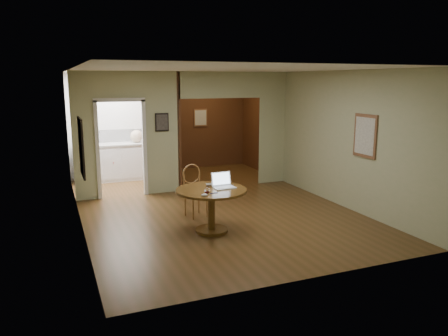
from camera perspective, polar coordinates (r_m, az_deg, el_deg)
name	(u,v)px	position (r m, az deg, el deg)	size (l,w,h in m)	color
floor	(230,222)	(7.93, 0.84, -7.03)	(5.00, 5.00, 0.00)	#493115
room_shell	(161,133)	(10.40, -8.19, 4.55)	(5.20, 7.50, 5.00)	white
dining_table	(211,200)	(7.28, -1.66, -4.23)	(1.18, 1.18, 0.74)	brown
chair	(194,188)	(8.15, -3.91, -2.56)	(0.49, 0.49, 0.98)	#996136
open_laptop	(223,183)	(7.34, -0.16, -2.03)	(0.36, 0.32, 0.25)	white
closed_laptop	(217,185)	(7.45, -0.97, -2.23)	(0.35, 0.22, 0.03)	#ADADB2
mouse	(205,195)	(6.79, -2.56, -3.54)	(0.10, 0.06, 0.04)	white
wine_glass	(207,190)	(6.96, -2.24, -2.91)	(0.09, 0.09, 0.10)	white
pen	(214,193)	(6.97, -1.33, -3.29)	(0.01, 0.01, 0.14)	#0C1655
kitchen_cabinet	(118,162)	(11.43, -13.70, 0.82)	(2.06, 0.60, 0.94)	white
grocery_bag	(137,136)	(11.41, -11.35, 4.09)	(0.32, 0.27, 0.32)	beige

